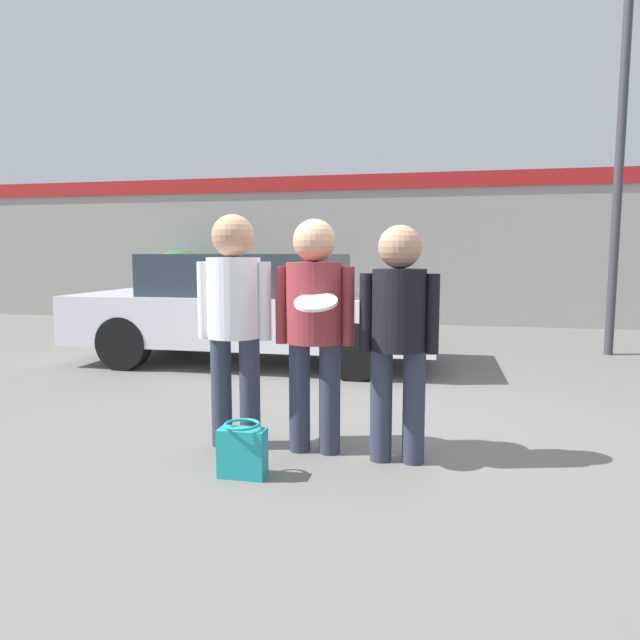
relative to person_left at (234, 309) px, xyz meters
The scene contains 8 objects.
ground_plane 1.41m from the person_left, 20.72° to the left, with size 56.00×56.00×0.00m, color #66635E.
storefront_building 7.89m from the person_left, 83.36° to the left, with size 24.00×0.22×3.01m.
person_left is the anchor object (origin of this frame).
person_middle_with_frisbee 0.59m from the person_left, ahead, with size 0.56×0.62×1.65m.
person_right 1.19m from the person_left, ahead, with size 0.53×0.36×1.60m.
parked_car_near 3.35m from the person_left, 106.01° to the left, with size 4.65×1.84×1.41m.
shrub 7.83m from the person_left, 118.40° to the left, with size 1.50×1.50×1.50m.
handbag 1.04m from the person_left, 66.06° to the right, with size 0.30×0.23×0.35m.
Camera 1 is at (0.53, -4.21, 1.41)m, focal length 32.00 mm.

